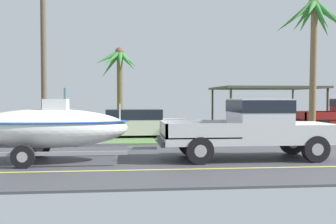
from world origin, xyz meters
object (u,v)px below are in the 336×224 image
(pickup_truck_towing, at_px, (257,126))
(parked_sedan_near, at_px, (138,124))
(palm_tree_near_right, at_px, (314,27))
(boat_on_trailer, at_px, (47,128))
(carport_awning, at_px, (265,89))
(utility_pole, at_px, (44,50))
(palm_tree_mid, at_px, (119,67))

(pickup_truck_towing, bearing_deg, parked_sedan_near, 116.80)
(pickup_truck_towing, bearing_deg, palm_tree_near_right, 49.81)
(boat_on_trailer, relative_size, palm_tree_near_right, 0.92)
(boat_on_trailer, xyz_separation_m, carport_awning, (11.63, 13.79, 1.52))
(palm_tree_near_right, xyz_separation_m, utility_pole, (-11.98, 0.06, -1.19))
(carport_awning, relative_size, palm_tree_near_right, 1.02)
(boat_on_trailer, xyz_separation_m, parked_sedan_near, (2.89, 7.12, -0.36))
(boat_on_trailer, bearing_deg, pickup_truck_towing, 0.00)
(palm_tree_mid, distance_m, utility_pole, 10.27)
(utility_pole, bearing_deg, palm_tree_near_right, -0.29)
(boat_on_trailer, relative_size, carport_awning, 0.90)
(pickup_truck_towing, xyz_separation_m, parked_sedan_near, (-3.60, 7.12, -0.38))
(pickup_truck_towing, distance_m, utility_pole, 9.69)
(carport_awning, xyz_separation_m, utility_pole, (-12.78, -8.59, 1.42))
(boat_on_trailer, height_order, palm_tree_near_right, palm_tree_near_right)
(utility_pole, bearing_deg, carport_awning, 33.91)
(boat_on_trailer, bearing_deg, palm_tree_near_right, 25.40)
(carport_awning, height_order, palm_tree_near_right, palm_tree_near_right)
(boat_on_trailer, relative_size, parked_sedan_near, 1.25)
(carport_awning, height_order, utility_pole, utility_pole)
(palm_tree_near_right, bearing_deg, utility_pole, 179.71)
(parked_sedan_near, relative_size, palm_tree_near_right, 0.73)
(parked_sedan_near, distance_m, palm_tree_near_right, 9.33)
(pickup_truck_towing, distance_m, boat_on_trailer, 6.49)
(parked_sedan_near, distance_m, palm_tree_mid, 8.68)
(palm_tree_near_right, bearing_deg, boat_on_trailer, -154.60)
(boat_on_trailer, xyz_separation_m, utility_pole, (-1.15, 5.21, 2.94))
(boat_on_trailer, distance_m, parked_sedan_near, 7.69)
(parked_sedan_near, distance_m, carport_awning, 11.15)
(carport_awning, bearing_deg, pickup_truck_towing, -110.44)
(parked_sedan_near, xyz_separation_m, palm_tree_mid, (-1.09, 7.92, 3.39))
(carport_awning, distance_m, palm_tree_mid, 10.02)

